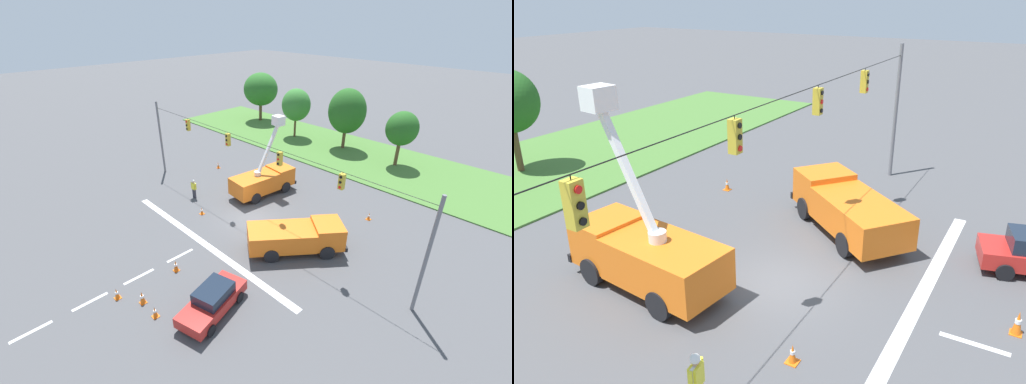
# 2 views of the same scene
# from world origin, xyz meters

# --- Properties ---
(ground_plane) EXTENTS (200.00, 200.00, 0.00)m
(ground_plane) POSITION_xyz_m (0.00, 0.00, 0.00)
(ground_plane) COLOR #4C4C4F
(grass_verge) EXTENTS (56.00, 12.00, 0.10)m
(grass_verge) POSITION_xyz_m (0.00, 18.00, 0.05)
(grass_verge) COLOR #477533
(grass_verge) RESTS_ON ground
(lane_markings) EXTENTS (17.60, 15.25, 0.01)m
(lane_markings) POSITION_xyz_m (0.00, -6.11, 0.00)
(lane_markings) COLOR silver
(lane_markings) RESTS_ON ground
(signal_gantry) EXTENTS (26.20, 0.33, 7.20)m
(signal_gantry) POSITION_xyz_m (0.01, -0.00, 4.58)
(signal_gantry) COLOR slate
(signal_gantry) RESTS_ON ground
(tree_far_west) EXTENTS (5.11, 4.89, 6.98)m
(tree_far_west) POSITION_xyz_m (-19.50, 20.39, 4.63)
(tree_far_west) COLOR brown
(tree_far_west) RESTS_ON ground
(tree_west) EXTENTS (3.76, 3.51, 6.24)m
(tree_west) POSITION_xyz_m (-10.81, 18.11, 4.22)
(tree_west) COLOR brown
(tree_west) RESTS_ON ground
(tree_centre) EXTENTS (4.44, 4.00, 7.11)m
(tree_centre) POSITION_xyz_m (-3.95, 19.00, 4.53)
(tree_centre) COLOR brown
(tree_centre) RESTS_ON ground
(tree_east) EXTENTS (3.22, 3.39, 5.86)m
(tree_east) POSITION_xyz_m (2.91, 18.55, 4.08)
(tree_east) COLOR brown
(tree_east) RESTS_ON ground
(utility_truck_bucket_lift) EXTENTS (2.93, 6.29, 6.88)m
(utility_truck_bucket_lift) POSITION_xyz_m (-2.45, 3.86, 1.40)
(utility_truck_bucket_lift) COLOR orange
(utility_truck_bucket_lift) RESTS_ON ground
(utility_truck_support_near) EXTENTS (5.99, 6.60, 2.08)m
(utility_truck_support_near) POSITION_xyz_m (5.06, -0.50, 1.17)
(utility_truck_support_near) COLOR orange
(utility_truck_support_near) RESTS_ON ground
(sedan_red) EXTENTS (2.83, 4.61, 1.56)m
(sedan_red) POSITION_xyz_m (5.42, -7.96, 0.79)
(sedan_red) COLOR red
(sedan_red) RESTS_ON ground
(road_worker) EXTENTS (0.64, 0.30, 1.77)m
(road_worker) POSITION_xyz_m (-6.11, -1.13, 1.00)
(road_worker) COLOR #383842
(road_worker) RESTS_ON ground
(traffic_cone_foreground_left) EXTENTS (0.36, 0.36, 0.71)m
(traffic_cone_foreground_left) POSITION_xyz_m (0.84, -11.37, 0.35)
(traffic_cone_foreground_left) COLOR orange
(traffic_cone_foreground_left) RESTS_ON ground
(traffic_cone_foreground_right) EXTENTS (0.36, 0.36, 0.79)m
(traffic_cone_foreground_right) POSITION_xyz_m (1.13, -7.63, 0.39)
(traffic_cone_foreground_right) COLOR orange
(traffic_cone_foreground_right) RESTS_ON ground
(traffic_cone_mid_left) EXTENTS (0.36, 0.36, 0.62)m
(traffic_cone_mid_left) POSITION_xyz_m (6.53, 6.69, 0.30)
(traffic_cone_mid_left) COLOR orange
(traffic_cone_mid_left) RESTS_ON ground
(traffic_cone_mid_right) EXTENTS (0.36, 0.36, 0.68)m
(traffic_cone_mid_right) POSITION_xyz_m (-9.78, 4.47, 0.33)
(traffic_cone_mid_right) COLOR orange
(traffic_cone_mid_right) RESTS_ON ground
(traffic_cone_near_bucket) EXTENTS (0.36, 0.36, 0.70)m
(traffic_cone_near_bucket) POSITION_xyz_m (3.57, -10.49, 0.34)
(traffic_cone_near_bucket) COLOR orange
(traffic_cone_near_bucket) RESTS_ON ground
(traffic_cone_lane_edge_a) EXTENTS (0.36, 0.36, 0.60)m
(traffic_cone_lane_edge_a) POSITION_xyz_m (-3.38, -2.33, 0.29)
(traffic_cone_lane_edge_a) COLOR orange
(traffic_cone_lane_edge_a) RESTS_ON ground
(traffic_cone_lane_edge_b) EXTENTS (0.36, 0.36, 0.83)m
(traffic_cone_lane_edge_b) POSITION_xyz_m (2.18, -10.49, 0.41)
(traffic_cone_lane_edge_b) COLOR orange
(traffic_cone_lane_edge_b) RESTS_ON ground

